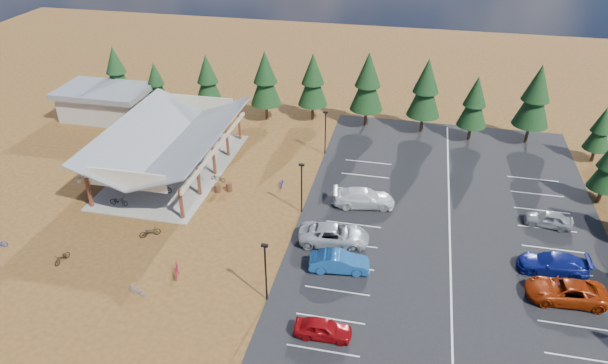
% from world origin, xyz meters
% --- Properties ---
extents(ground, '(140.00, 140.00, 0.00)m').
position_xyz_m(ground, '(0.00, 0.00, 0.00)').
color(ground, '#563416').
rests_on(ground, ground).
extents(asphalt_lot, '(27.00, 44.00, 0.04)m').
position_xyz_m(asphalt_lot, '(18.50, 3.00, 0.02)').
color(asphalt_lot, black).
rests_on(asphalt_lot, ground).
extents(concrete_pad, '(10.60, 18.60, 0.10)m').
position_xyz_m(concrete_pad, '(-10.00, 7.00, 0.05)').
color(concrete_pad, gray).
rests_on(concrete_pad, ground).
extents(bike_pavilion, '(11.65, 19.40, 4.97)m').
position_xyz_m(bike_pavilion, '(-10.00, 7.00, 3.82)').
color(bike_pavilion, '#583019').
rests_on(bike_pavilion, concrete_pad).
extents(outbuilding, '(11.00, 7.00, 3.90)m').
position_xyz_m(outbuilding, '(-24.00, 18.00, 2.03)').
color(outbuilding, '#ADA593').
rests_on(outbuilding, ground).
extents(lamp_post_0, '(0.50, 0.25, 5.14)m').
position_xyz_m(lamp_post_0, '(5.00, -10.00, 2.98)').
color(lamp_post_0, black).
rests_on(lamp_post_0, ground).
extents(lamp_post_1, '(0.50, 0.25, 5.14)m').
position_xyz_m(lamp_post_1, '(5.00, 2.00, 2.98)').
color(lamp_post_1, black).
rests_on(lamp_post_1, ground).
extents(lamp_post_2, '(0.50, 0.25, 5.14)m').
position_xyz_m(lamp_post_2, '(5.00, 14.00, 2.98)').
color(lamp_post_2, black).
rests_on(lamp_post_2, ground).
extents(trash_bin_0, '(0.60, 0.60, 0.90)m').
position_xyz_m(trash_bin_0, '(-2.86, 4.16, 0.45)').
color(trash_bin_0, '#512D1D').
rests_on(trash_bin_0, ground).
extents(trash_bin_1, '(0.60, 0.60, 0.90)m').
position_xyz_m(trash_bin_1, '(-3.90, 3.71, 0.45)').
color(trash_bin_1, '#512D1D').
rests_on(trash_bin_1, ground).
extents(pine_0, '(3.41, 3.41, 7.95)m').
position_xyz_m(pine_0, '(-24.33, 22.26, 4.85)').
color(pine_0, '#382314').
rests_on(pine_0, ground).
extents(pine_1, '(2.84, 2.84, 6.62)m').
position_xyz_m(pine_1, '(-18.30, 21.16, 4.03)').
color(pine_1, '#382314').
rests_on(pine_1, ground).
extents(pine_2, '(3.43, 3.43, 7.98)m').
position_xyz_m(pine_2, '(-11.36, 21.48, 4.87)').
color(pine_2, '#382314').
rests_on(pine_2, ground).
extents(pine_3, '(3.81, 3.81, 8.88)m').
position_xyz_m(pine_3, '(-3.90, 21.66, 5.42)').
color(pine_3, '#382314').
rests_on(pine_3, ground).
extents(pine_4, '(3.69, 3.69, 8.60)m').
position_xyz_m(pine_4, '(1.78, 22.86, 5.25)').
color(pine_4, '#382314').
rests_on(pine_4, ground).
extents(pine_5, '(4.01, 4.01, 9.34)m').
position_xyz_m(pine_5, '(8.53, 22.37, 5.71)').
color(pine_5, '#382314').
rests_on(pine_5, ground).
extents(pine_6, '(3.93, 3.93, 9.15)m').
position_xyz_m(pine_6, '(15.32, 22.10, 5.59)').
color(pine_6, '#382314').
rests_on(pine_6, ground).
extents(pine_7, '(3.37, 3.37, 7.84)m').
position_xyz_m(pine_7, '(20.88, 21.04, 4.79)').
color(pine_7, '#382314').
rests_on(pine_7, ground).
extents(pine_8, '(4.03, 4.03, 9.40)m').
position_xyz_m(pine_8, '(27.34, 21.79, 5.74)').
color(pine_8, '#382314').
rests_on(pine_8, ground).
extents(pine_13, '(2.73, 2.73, 6.35)m').
position_xyz_m(pine_13, '(33.83, 18.53, 3.87)').
color(pine_13, '#382314').
rests_on(pine_13, ground).
extents(bike_0, '(1.83, 0.65, 0.96)m').
position_xyz_m(bike_0, '(-12.16, -0.71, 0.58)').
color(bike_0, black).
rests_on(bike_0, concrete_pad).
extents(bike_1, '(1.77, 0.92, 1.02)m').
position_xyz_m(bike_1, '(-13.18, 6.19, 0.61)').
color(bike_1, gray).
rests_on(bike_1, concrete_pad).
extents(bike_2, '(1.80, 1.10, 0.89)m').
position_xyz_m(bike_2, '(-11.43, 8.17, 0.55)').
color(bike_2, navy).
rests_on(bike_2, concrete_pad).
extents(bike_3, '(1.75, 0.83, 1.02)m').
position_xyz_m(bike_3, '(-10.72, 11.48, 0.61)').
color(bike_3, maroon).
rests_on(bike_3, concrete_pad).
extents(bike_4, '(1.93, 0.77, 0.99)m').
position_xyz_m(bike_4, '(-9.12, 2.32, 0.60)').
color(bike_4, black).
rests_on(bike_4, concrete_pad).
extents(bike_5, '(1.93, 1.03, 1.11)m').
position_xyz_m(bike_5, '(-6.97, 5.52, 0.66)').
color(bike_5, gray).
rests_on(bike_5, concrete_pad).
extents(bike_6, '(1.61, 0.67, 0.83)m').
position_xyz_m(bike_6, '(-7.50, 8.05, 0.51)').
color(bike_6, '#16468E').
rests_on(bike_6, concrete_pad).
extents(bike_7, '(1.87, 0.89, 1.08)m').
position_xyz_m(bike_7, '(-7.71, 13.88, 0.64)').
color(bike_7, maroon).
rests_on(bike_7, concrete_pad).
extents(bike_8, '(0.84, 1.70, 0.85)m').
position_xyz_m(bike_8, '(-12.53, -9.30, 0.43)').
color(bike_8, black).
rests_on(bike_8, ground).
extents(bike_11, '(1.13, 1.88, 1.09)m').
position_xyz_m(bike_11, '(-2.71, -8.85, 0.54)').
color(bike_11, maroon).
rests_on(bike_11, ground).
extents(bike_12, '(1.86, 1.63, 0.97)m').
position_xyz_m(bike_12, '(-7.12, -4.52, 0.48)').
color(bike_12, black).
rests_on(bike_12, ground).
extents(bike_13, '(1.64, 0.83, 0.95)m').
position_xyz_m(bike_13, '(-4.68, -11.61, 0.47)').
color(bike_13, gray).
rests_on(bike_13, ground).
extents(bike_14, '(0.71, 1.58, 0.80)m').
position_xyz_m(bike_14, '(2.07, 6.09, 0.40)').
color(bike_14, '#1F1DA0').
rests_on(bike_14, ground).
extents(bike_16, '(1.59, 0.66, 0.82)m').
position_xyz_m(bike_16, '(-4.53, 5.65, 0.41)').
color(bike_16, black).
rests_on(bike_16, ground).
extents(car_0, '(4.03, 1.71, 1.36)m').
position_xyz_m(car_0, '(9.77, -12.70, 0.72)').
color(car_0, '#970A0E').
rests_on(car_0, asphalt_lot).
extents(car_1, '(4.98, 2.26, 1.58)m').
position_xyz_m(car_1, '(9.74, -5.54, 0.83)').
color(car_1, '#194E94').
rests_on(car_1, asphalt_lot).
extents(car_2, '(6.26, 3.35, 1.67)m').
position_xyz_m(car_2, '(8.74, -2.08, 0.88)').
color(car_2, '#A8ADB1').
rests_on(car_2, asphalt_lot).
extents(car_3, '(6.08, 3.22, 1.68)m').
position_xyz_m(car_3, '(10.51, 4.33, 0.88)').
color(car_3, silver).
rests_on(car_3, asphalt_lot).
extents(car_6, '(5.86, 2.90, 1.60)m').
position_xyz_m(car_6, '(26.70, -5.32, 0.84)').
color(car_6, '#9B2A08').
rests_on(car_6, asphalt_lot).
extents(car_7, '(5.42, 2.25, 1.57)m').
position_xyz_m(car_7, '(26.35, -2.07, 0.82)').
color(car_7, navy).
rests_on(car_7, asphalt_lot).
extents(car_8, '(4.25, 2.09, 1.39)m').
position_xyz_m(car_8, '(27.04, 4.54, 0.74)').
color(car_8, gray).
rests_on(car_8, asphalt_lot).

